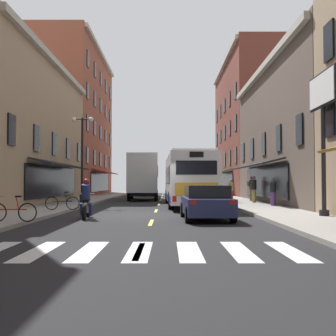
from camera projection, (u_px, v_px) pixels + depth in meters
The scene contains 18 objects.
ground_plane at pixel (153, 216), 19.16m from camera, with size 34.80×80.00×0.10m, color black.
lane_centre_dashes at pixel (153, 216), 18.91m from camera, with size 0.14×73.90×0.01m.
crosswalk_near at pixel (138, 251), 9.16m from camera, with size 7.10×2.80×0.01m.
sidewalk_left at pixel (25, 214), 19.15m from camera, with size 3.00×80.00×0.14m, color gray.
sidewalk_right at pixel (281, 214), 19.18m from camera, with size 3.00×80.00×0.14m, color gray.
billboard_sign at pixel (322, 107), 17.28m from camera, with size 0.40×2.85×5.95m.
transit_bus at pixel (187, 179), 26.31m from camera, with size 2.89×11.31×3.26m.
box_truck at pixel (142, 177), 35.38m from camera, with size 2.65×7.16×3.82m.
sedan_near at pixel (146, 189), 46.80m from camera, with size 2.03×4.59×1.42m.
sedan_mid at pixel (205, 202), 16.82m from camera, with size 1.99×4.26×1.39m.
motorcycle_rider at pixel (85, 202), 17.39m from camera, with size 0.62×2.07×1.66m.
bicycle_near at pixel (11, 211), 14.45m from camera, with size 1.71×0.48×0.91m.
bicycle_mid at pixel (61, 203), 20.74m from camera, with size 1.71×0.48×0.91m.
pedestrian_near at pixel (250, 188), 30.85m from camera, with size 0.53×0.41×1.82m.
pedestrian_mid at pixel (230, 190), 28.88m from camera, with size 0.36×0.36×1.59m.
pedestrian_far at pixel (272, 192), 24.55m from camera, with size 0.36×0.36×1.63m.
pedestrian_rear at pixel (253, 189), 28.54m from camera, with size 0.36×0.36×1.81m.
street_lamp_twin at pixel (81, 156), 26.82m from camera, with size 1.42×0.32×5.60m.
Camera 1 is at (0.63, -19.22, 1.51)m, focal length 44.65 mm.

